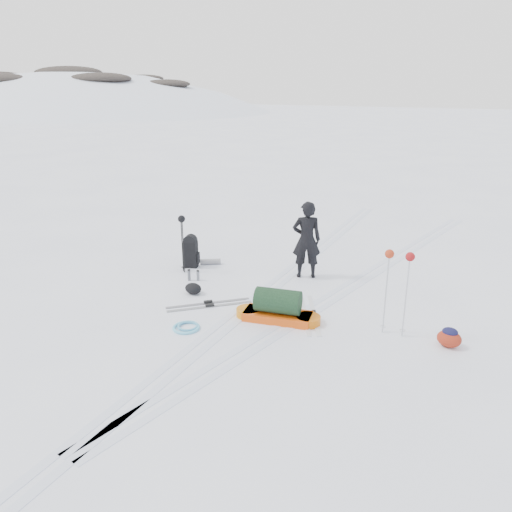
# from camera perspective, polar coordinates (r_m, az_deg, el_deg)

# --- Properties ---
(ground) EXTENTS (200.00, 200.00, 0.00)m
(ground) POSITION_cam_1_polar(r_m,az_deg,el_deg) (10.04, -0.31, -5.33)
(ground) COLOR white
(ground) RESTS_ON ground
(ski_tracks) EXTENTS (3.38, 17.97, 0.01)m
(ski_tracks) POSITION_cam_1_polar(r_m,az_deg,el_deg) (10.48, 5.04, -4.30)
(ski_tracks) COLOR silver
(ski_tracks) RESTS_ON ground
(skier) EXTENTS (0.76, 0.68, 1.75)m
(skier) POSITION_cam_1_polar(r_m,az_deg,el_deg) (11.14, 5.79, 1.85)
(skier) COLOR black
(skier) RESTS_ON ground
(pulk_sled) EXTENTS (1.66, 0.82, 0.61)m
(pulk_sled) POSITION_cam_1_polar(r_m,az_deg,el_deg) (9.23, 2.51, -6.00)
(pulk_sled) COLOR #D94A0C
(pulk_sled) RESTS_ON ground
(expedition_rucksack) EXTENTS (0.72, 0.75, 0.80)m
(expedition_rucksack) POSITION_cam_1_polar(r_m,az_deg,el_deg) (11.96, -7.19, 0.46)
(expedition_rucksack) COLOR black
(expedition_rucksack) RESTS_ON ground
(ski_poles_black) EXTENTS (0.19, 0.17, 1.36)m
(ski_poles_black) POSITION_cam_1_polar(r_m,az_deg,el_deg) (11.44, -8.47, 3.42)
(ski_poles_black) COLOR black
(ski_poles_black) RESTS_ON ground
(ski_poles_silver) EXTENTS (0.49, 0.18, 1.53)m
(ski_poles_silver) POSITION_cam_1_polar(r_m,az_deg,el_deg) (8.64, 16.01, -1.01)
(ski_poles_silver) COLOR #B3B6BA
(ski_poles_silver) RESTS_ON ground
(touring_skis_grey) EXTENTS (1.34, 1.39, 0.06)m
(touring_skis_grey) POSITION_cam_1_polar(r_m,az_deg,el_deg) (9.96, -5.40, -5.55)
(touring_skis_grey) COLOR gray
(touring_skis_grey) RESTS_ON ground
(touring_skis_white) EXTENTS (1.12, 1.66, 0.07)m
(touring_skis_white) POSITION_cam_1_polar(r_m,az_deg,el_deg) (9.57, 6.11, -6.63)
(touring_skis_white) COLOR silver
(touring_skis_white) RESTS_ON ground
(rope_coil) EXTENTS (0.64, 0.64, 0.06)m
(rope_coil) POSITION_cam_1_polar(r_m,az_deg,el_deg) (9.09, -7.92, -8.03)
(rope_coil) COLOR #60C9EA
(rope_coil) RESTS_ON ground
(small_daypack) EXTENTS (0.48, 0.43, 0.34)m
(small_daypack) POSITION_cam_1_polar(r_m,az_deg,el_deg) (8.96, 21.22, -8.68)
(small_daypack) COLOR maroon
(small_daypack) RESTS_ON ground
(thermos_pair) EXTENTS (0.25, 0.18, 0.26)m
(thermos_pair) POSITION_cam_1_polar(r_m,az_deg,el_deg) (11.19, -7.17, -2.20)
(thermos_pair) COLOR #55575D
(thermos_pair) RESTS_ON ground
(stuff_sack) EXTENTS (0.39, 0.31, 0.23)m
(stuff_sack) POSITION_cam_1_polar(r_m,az_deg,el_deg) (10.49, -7.19, -3.70)
(stuff_sack) COLOR black
(stuff_sack) RESTS_ON ground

